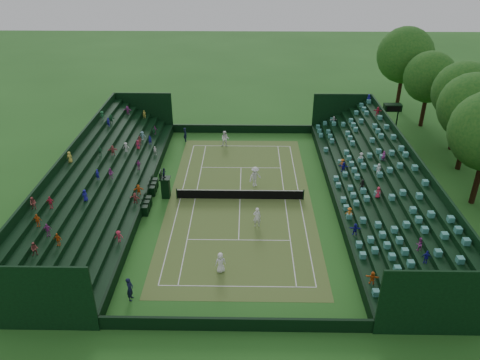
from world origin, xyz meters
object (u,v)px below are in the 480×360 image
at_px(umpire_chair, 165,185).
at_px(player_far_west, 225,139).
at_px(player_near_east, 257,217).
at_px(tennis_net, 240,194).
at_px(player_far_east, 255,177).
at_px(player_near_west, 221,263).

relative_size(umpire_chair, player_far_west, 1.59).
distance_m(umpire_chair, player_near_east, 9.55).
relative_size(tennis_net, player_far_east, 5.79).
bearing_deg(player_near_west, player_far_west, -104.72).
xyz_separation_m(player_near_east, player_far_east, (-0.07, 6.97, 0.10)).
relative_size(umpire_chair, player_far_east, 1.48).
height_order(tennis_net, player_near_east, player_near_east).
relative_size(umpire_chair, player_near_east, 1.65).
height_order(player_near_east, player_far_west, player_far_west).
xyz_separation_m(player_near_west, player_near_east, (2.70, 5.90, 0.09)).
height_order(umpire_chair, player_near_west, umpire_chair).
height_order(umpire_chair, player_far_west, umpire_chair).
height_order(umpire_chair, player_near_east, umpire_chair).
relative_size(player_near_west, player_far_west, 0.87).
bearing_deg(player_far_east, tennis_net, -154.85).
relative_size(player_near_west, player_far_east, 0.81).
relative_size(player_far_west, player_far_east, 0.93).
distance_m(player_near_west, player_far_west, 22.08).
xyz_separation_m(umpire_chair, player_near_west, (5.61, -10.59, -0.46)).
relative_size(tennis_net, player_far_west, 6.21).
bearing_deg(player_far_east, umpire_chair, 159.28).
bearing_deg(player_near_west, umpire_chair, -78.54).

